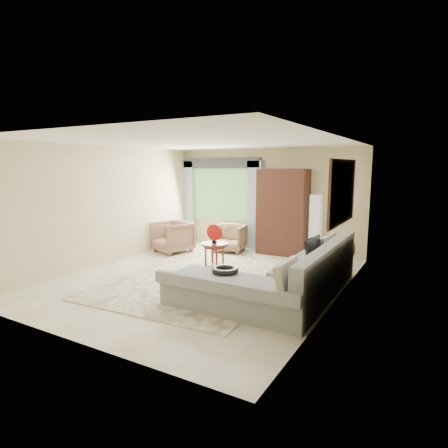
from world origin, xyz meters
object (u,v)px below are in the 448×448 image
Objects in this scene: sectional_sofa at (289,281)px; armchair_right at (230,238)px; potted_plant at (183,233)px; tv_screen at (314,251)px; armoire at (283,212)px; armchair_left at (173,237)px; coffee_table at (214,256)px; floor_lamp at (315,226)px.

armchair_right is at bearing 135.04° from sectional_sofa.
armchair_right reaches higher than potted_plant.
sectional_sofa is 5.79× the size of potted_plant.
armoire is at bearing 121.95° from tv_screen.
sectional_sofa is 4.68× the size of tv_screen.
armoire reaches higher than armchair_left.
coffee_table is at bearing 156.35° from sectional_sofa.
armchair_left reaches higher than coffee_table.
armchair_left is (-3.71, 1.70, 0.11)m from sectional_sofa.
armoire is (2.47, 1.19, 0.66)m from armchair_left.
armoire is 0.86m from floor_lamp.
potted_plant is (-1.61, 0.22, -0.05)m from armchair_right.
armchair_right is 1.50m from armoire.
potted_plant is 2.97m from armoire.
floor_lamp is (3.27, 1.25, 0.36)m from armchair_left.
tv_screen is 1.30× the size of coffee_table.
armoire is at bearing -175.71° from floor_lamp.
potted_plant is 0.40× the size of floor_lamp.
armoire is at bearing 7.63° from armchair_right.
floor_lamp reaches higher than armchair_left.
armchair_left is (-3.97, 1.21, -0.33)m from tv_screen.
armoire reaches higher than armchair_right.
armchair_left reaches higher than potted_plant.
potted_plant is (-4.37, 2.23, -0.42)m from tv_screen.
armchair_left is 2.83m from armoire.
floor_lamp is at bearing 54.09° from coffee_table.
potted_plant reaches higher than coffee_table.
potted_plant is 3.71m from floor_lamp.
sectional_sofa is at bearing -33.50° from potted_plant.
armchair_right is at bearing 108.34° from coffee_table.
tv_screen is 2.56m from floor_lamp.
armchair_left is 0.41× the size of armoire.
potted_plant is at bearing -176.41° from armoire.
coffee_table is at bearing -40.87° from potted_plant.
tv_screen reaches higher than armchair_right.
armchair_left is 1.44× the size of potted_plant.
armoire is (0.72, 2.04, 0.75)m from coffee_table.
sectional_sofa is at bearing -55.03° from armchair_right.
potted_plant is at bearing 139.13° from coffee_table.
tv_screen is at bearing 61.52° from sectional_sofa.
armchair_right is at bearing -167.35° from floor_lamp.
sectional_sofa is at bearing -23.65° from coffee_table.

